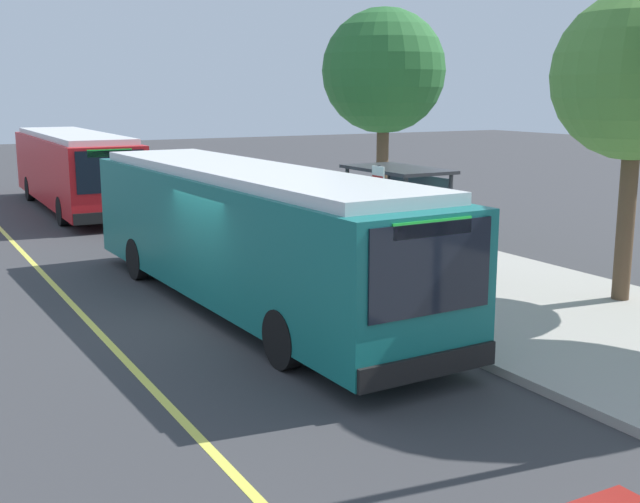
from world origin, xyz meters
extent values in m
plane|color=#38383A|center=(0.00, 0.00, 0.00)|extent=(120.00, 120.00, 0.00)
cube|color=#A8A399|center=(0.00, 6.00, 0.07)|extent=(44.00, 6.40, 0.15)
cube|color=#E0D64C|center=(0.00, -2.20, 0.00)|extent=(36.00, 0.14, 0.01)
cube|color=#146B66|center=(-0.58, 1.00, 1.55)|extent=(12.20, 2.95, 2.40)
cube|color=silver|center=(-0.58, 1.00, 2.85)|extent=(11.22, 2.66, 0.20)
cube|color=black|center=(5.49, 1.20, 1.98)|extent=(0.11, 2.17, 1.34)
cube|color=black|center=(-0.62, 2.29, 1.84)|extent=(10.66, 0.39, 1.06)
cube|color=silver|center=(-0.62, 2.29, 0.57)|extent=(11.51, 0.41, 0.28)
cube|color=#26D83F|center=(5.49, 1.20, 2.57)|extent=(0.08, 1.40, 0.24)
cube|color=black|center=(5.50, 1.20, 0.53)|extent=(0.16, 2.50, 0.36)
cylinder|color=black|center=(3.13, 2.28, 0.50)|extent=(1.01, 0.31, 1.00)
cylinder|color=black|center=(3.21, -0.03, 0.50)|extent=(1.01, 0.31, 1.00)
cylinder|color=black|center=(-4.25, 2.03, 0.50)|extent=(1.01, 0.31, 1.00)
cylinder|color=black|center=(-4.18, -0.27, 0.50)|extent=(1.01, 0.31, 1.00)
cube|color=red|center=(-16.78, 0.99, 1.55)|extent=(11.94, 2.77, 2.40)
cube|color=silver|center=(-16.78, 0.99, 2.85)|extent=(10.98, 2.50, 0.20)
cube|color=black|center=(-10.82, 0.88, 1.98)|extent=(0.08, 2.17, 1.34)
cube|color=black|center=(-16.76, 2.28, 1.84)|extent=(10.46, 0.24, 1.06)
cube|color=white|center=(-16.76, 2.28, 0.57)|extent=(11.29, 0.24, 0.28)
cube|color=#26D83F|center=(-10.82, 0.88, 2.57)|extent=(0.06, 1.40, 0.24)
cube|color=black|center=(-10.81, 0.88, 0.53)|extent=(0.13, 2.50, 0.36)
cylinder|color=black|center=(-13.07, 2.08, 0.50)|extent=(1.01, 0.30, 1.00)
cylinder|color=black|center=(-13.12, -0.23, 0.50)|extent=(1.01, 0.30, 1.00)
cylinder|color=black|center=(-20.33, 2.21, 0.50)|extent=(1.01, 0.30, 1.00)
cylinder|color=black|center=(-20.37, -0.10, 0.50)|extent=(1.01, 0.30, 1.00)
cylinder|color=#333338|center=(-0.49, 6.27, 1.35)|extent=(0.10, 0.10, 2.40)
cylinder|color=#333338|center=(-0.49, 4.97, 1.35)|extent=(0.10, 0.10, 2.40)
cylinder|color=#333338|center=(-3.09, 6.27, 1.35)|extent=(0.10, 0.10, 2.40)
cylinder|color=#333338|center=(-3.09, 4.97, 1.35)|extent=(0.10, 0.10, 2.40)
cube|color=#333338|center=(-1.79, 5.62, 2.59)|extent=(2.90, 1.60, 0.08)
cube|color=#4C606B|center=(-1.79, 6.27, 1.35)|extent=(2.47, 0.04, 2.16)
cube|color=navy|center=(-3.09, 5.62, 1.30)|extent=(0.06, 1.11, 1.82)
cube|color=brown|center=(-1.58, 5.78, 0.60)|extent=(1.60, 0.44, 0.06)
cube|color=brown|center=(-1.58, 6.02, 0.88)|extent=(1.60, 0.05, 0.44)
cube|color=#333338|center=(-2.30, 5.78, 0.38)|extent=(0.08, 0.40, 0.45)
cube|color=#333338|center=(-0.86, 5.78, 0.38)|extent=(0.08, 0.40, 0.45)
cylinder|color=#333338|center=(0.41, 3.64, 1.55)|extent=(0.07, 0.07, 2.80)
cube|color=white|center=(0.41, 3.62, 2.65)|extent=(0.44, 0.03, 0.56)
cube|color=red|center=(0.41, 3.60, 2.65)|extent=(0.40, 0.01, 0.16)
cylinder|color=#282D47|center=(-2.38, 4.01, 0.57)|extent=(0.14, 0.14, 0.85)
cylinder|color=#282D47|center=(-2.38, 3.83, 0.57)|extent=(0.14, 0.14, 0.85)
cube|color=#265999|center=(-2.38, 3.92, 1.31)|extent=(0.24, 0.40, 0.62)
sphere|color=tan|center=(-2.38, 3.92, 1.73)|extent=(0.22, 0.22, 0.22)
cylinder|color=brown|center=(3.20, 7.94, 1.82)|extent=(0.36, 0.36, 3.35)
sphere|color=#4C8438|center=(3.20, 7.94, 4.77)|extent=(3.41, 3.41, 3.41)
cylinder|color=brown|center=(-5.49, 7.63, 1.93)|extent=(0.36, 0.36, 3.56)
sphere|color=#28662D|center=(-5.49, 7.63, 5.07)|extent=(3.62, 3.62, 3.62)
camera|label=1|loc=(14.30, -5.53, 4.44)|focal=44.47mm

